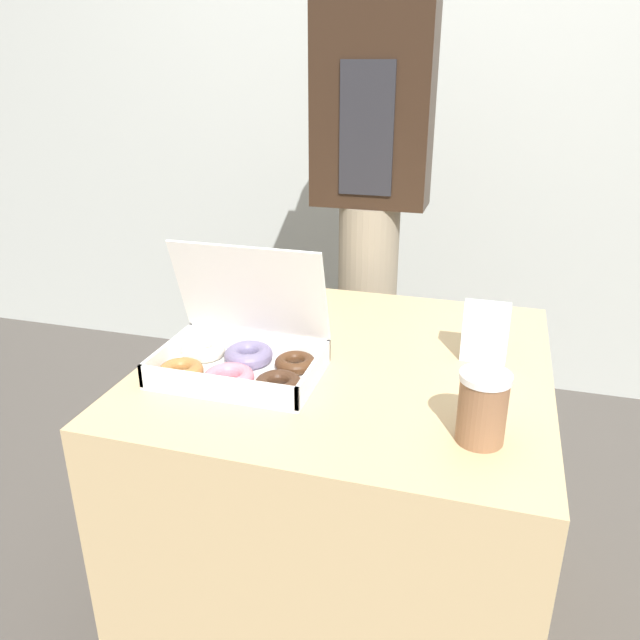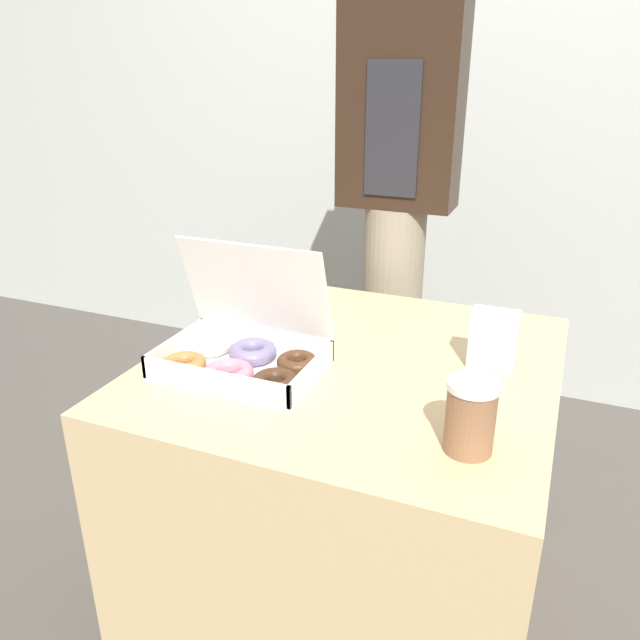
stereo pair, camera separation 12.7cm
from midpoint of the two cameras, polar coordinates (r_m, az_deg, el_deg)
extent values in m
plane|color=#4C4742|center=(1.84, 4.82, -24.19)|extent=(14.00, 14.00, 0.00)
cube|color=#B2B7B2|center=(2.66, 15.96, 20.92)|extent=(10.00, 0.05, 2.60)
cube|color=tan|center=(1.60, 5.25, -15.32)|extent=(0.87, 0.88, 0.72)
cube|color=white|center=(1.35, -4.54, -4.66)|extent=(0.34, 0.23, 0.01)
cube|color=white|center=(1.42, -10.59, -2.45)|extent=(0.01, 0.23, 0.05)
cube|color=white|center=(1.28, 2.10, -4.88)|extent=(0.01, 0.23, 0.05)
cube|color=white|center=(1.25, -6.87, -5.68)|extent=(0.34, 0.01, 0.05)
cube|color=white|center=(1.43, -2.58, -1.82)|extent=(0.34, 0.01, 0.05)
cube|color=white|center=(1.35, -3.25, 2.82)|extent=(0.34, 0.08, 0.22)
torus|color=#A87038|center=(1.35, -9.70, -4.08)|extent=(0.11, 0.11, 0.03)
torus|color=silver|center=(1.43, -7.47, -2.31)|extent=(0.10, 0.10, 0.03)
torus|color=pink|center=(1.30, -5.63, -4.93)|extent=(0.13, 0.13, 0.03)
torus|color=slate|center=(1.38, -3.57, -2.98)|extent=(0.11, 0.11, 0.03)
torus|color=#422819|center=(1.26, -1.25, -5.80)|extent=(0.13, 0.13, 0.03)
torus|color=#4C2D19|center=(1.35, 0.58, -3.90)|extent=(0.11, 0.11, 0.03)
cylinder|color=#8C6042|center=(1.11, 16.83, -8.80)|extent=(0.08, 0.08, 0.12)
cylinder|color=white|center=(1.08, 17.22, -5.79)|extent=(0.09, 0.09, 0.01)
cube|color=silver|center=(1.41, 18.08, -1.75)|extent=(0.10, 0.05, 0.13)
cylinder|color=gray|center=(2.11, 8.13, -2.19)|extent=(0.19, 0.19, 0.93)
cube|color=black|center=(1.92, 9.41, 18.67)|extent=(0.35, 0.16, 0.58)
cube|color=#232328|center=(1.85, 8.67, 16.76)|extent=(0.16, 0.01, 0.37)
camera|label=1|loc=(0.06, -87.14, 1.18)|focal=35.00mm
camera|label=2|loc=(0.06, 92.86, -1.18)|focal=35.00mm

